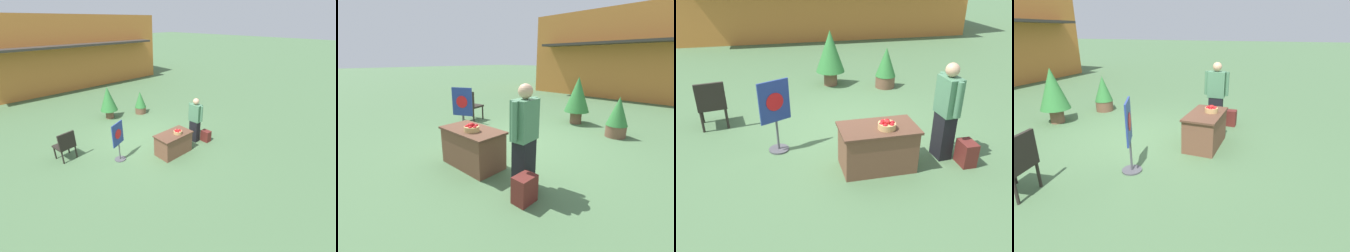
% 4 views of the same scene
% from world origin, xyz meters
% --- Properties ---
extents(ground_plane, '(120.00, 120.00, 0.00)m').
position_xyz_m(ground_plane, '(0.00, 0.00, 0.00)').
color(ground_plane, '#4C7047').
extents(display_table, '(1.25, 0.70, 0.74)m').
position_xyz_m(display_table, '(0.20, -1.36, 0.37)').
color(display_table, brown).
rests_on(display_table, ground_plane).
extents(apple_basket, '(0.28, 0.28, 0.16)m').
position_xyz_m(apple_basket, '(0.31, -1.45, 0.81)').
color(apple_basket, tan).
rests_on(apple_basket, display_table).
extents(person_visitor, '(0.29, 0.61, 1.68)m').
position_xyz_m(person_visitor, '(1.41, -1.27, 0.86)').
color(person_visitor, black).
rests_on(person_visitor, ground_plane).
extents(backpack, '(0.24, 0.34, 0.42)m').
position_xyz_m(backpack, '(1.69, -1.60, 0.21)').
color(backpack, maroon).
rests_on(backpack, ground_plane).
extents(poster_board, '(0.53, 0.36, 1.32)m').
position_xyz_m(poster_board, '(-1.36, -0.45, 0.72)').
color(poster_board, '#4C4C51').
rests_on(poster_board, ground_plane).
extents(patio_chair, '(0.63, 0.63, 1.00)m').
position_xyz_m(patio_chair, '(-2.60, 0.75, 0.56)').
color(patio_chair, '#28231E').
rests_on(patio_chair, ground_plane).
extents(potted_plant_near_left, '(0.55, 0.55, 1.09)m').
position_xyz_m(potted_plant_near_left, '(1.62, 2.37, 0.55)').
color(potted_plant_near_left, brown).
rests_on(potted_plant_near_left, ground_plane).
extents(potted_plant_far_left, '(0.78, 0.78, 1.50)m').
position_xyz_m(potted_plant_far_left, '(0.20, 2.87, 0.89)').
color(potted_plant_far_left, brown).
rests_on(potted_plant_far_left, ground_plane).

